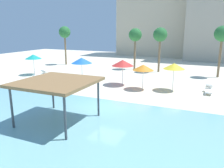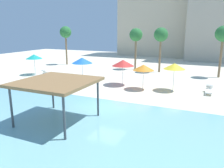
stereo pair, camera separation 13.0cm
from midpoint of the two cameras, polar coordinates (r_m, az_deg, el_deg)
ground_plane at (r=17.52m, az=-1.06°, el=-5.70°), size 80.00×80.00×0.00m
lagoon_water at (r=13.33m, az=-11.02°, el=-12.36°), size 44.00×13.50×0.04m
shade_pavilion at (r=14.38m, az=-13.70°, el=0.25°), size 4.50×4.50×2.73m
beach_umbrella_orange_1 at (r=22.21m, az=8.15°, el=4.16°), size 2.06×2.06×2.48m
beach_umbrella_blue_2 at (r=25.08m, az=-7.45°, el=5.94°), size 2.28×2.28×2.80m
beach_umbrella_teal_4 at (r=31.01m, az=-19.04°, el=6.58°), size 2.09×2.09×2.67m
beach_umbrella_yellow_5 at (r=22.32m, az=15.69°, el=4.37°), size 2.04×2.04×2.68m
beach_umbrella_red_6 at (r=23.81m, az=2.96°, el=5.36°), size 2.34×2.34×2.70m
lounge_chair_0 at (r=24.09m, az=-18.71°, el=-0.21°), size 1.54×1.92×0.74m
lounge_chair_1 at (r=22.86m, az=23.54°, el=-1.36°), size 0.60×1.90×0.74m
lounge_chair_3 at (r=27.30m, az=-15.00°, el=1.62°), size 1.16×1.99×0.74m
lounge_chair_5 at (r=29.99m, az=-17.39°, el=2.52°), size 0.79×1.95×0.74m
palm_tree_0 at (r=33.56m, az=6.20°, el=12.06°), size 1.90×1.90×6.00m
palm_tree_1 at (r=31.71m, az=12.40°, el=11.88°), size 1.90×1.90×6.08m
palm_tree_2 at (r=30.50m, az=26.45°, el=11.06°), size 1.90×1.90×6.26m
palm_tree_3 at (r=38.82m, az=-11.59°, el=12.53°), size 1.90×1.90×6.32m
hotel_block_0 at (r=52.86m, az=14.04°, el=16.69°), size 20.46×8.32×17.89m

